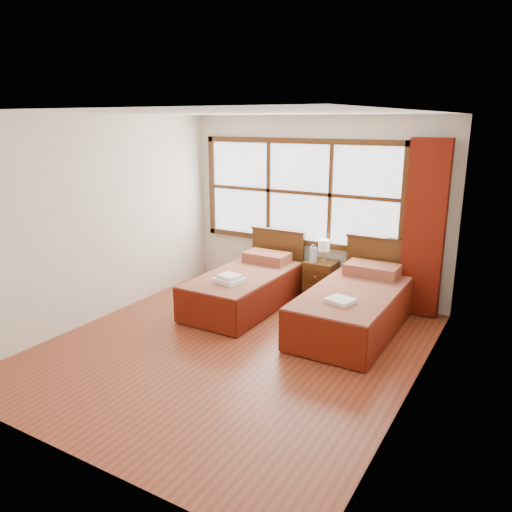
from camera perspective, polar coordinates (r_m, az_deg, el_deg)
The scene contains 15 objects.
floor at distance 5.85m, azimuth -2.69°, elevation -10.35°, with size 4.50×4.50×0.00m, color brown.
ceiling at distance 5.27m, azimuth -3.05°, elevation 16.03°, with size 4.50×4.50×0.00m, color white.
wall_back at distance 7.37m, azimuth 6.77°, elevation 5.58°, with size 4.00×4.00×0.00m, color silver.
wall_left at distance 6.70m, azimuth -17.39°, elevation 4.02°, with size 4.50×4.50×0.00m, color silver.
wall_right at distance 4.67m, azimuth 18.20°, elevation -0.78°, with size 4.50×4.50×0.00m, color silver.
window at distance 7.40m, azimuth 4.91°, elevation 7.25°, with size 3.16×0.06×1.56m.
curtain at distance 6.79m, azimuth 18.72°, elevation 2.92°, with size 0.50×0.16×2.30m, color #66160A.
bed_left at distance 6.95m, azimuth -1.17°, elevation -3.54°, with size 0.96×1.98×0.93m.
bed_right at distance 6.32m, azimuth 11.20°, elevation -5.66°, with size 1.02×2.04×0.99m.
nightstand at distance 7.29m, azimuth 7.40°, elevation -2.78°, with size 0.43×0.42×0.57m.
towels_left at distance 6.47m, azimuth -3.07°, elevation -2.64°, with size 0.39×0.36×0.10m.
towels_right at distance 5.76m, azimuth 9.63°, elevation -5.03°, with size 0.35×0.32×0.05m.
lamp at distance 7.18m, azimuth 7.78°, elevation 1.13°, with size 0.16×0.16×0.31m.
bottle_near at distance 7.13m, azimuth 6.47°, elevation 0.21°, with size 0.07×0.07×0.26m.
bottle_far at distance 7.14m, azimuth 6.67°, elevation 0.15°, with size 0.06×0.06×0.24m.
Camera 1 is at (2.89, -4.41, 2.53)m, focal length 35.00 mm.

